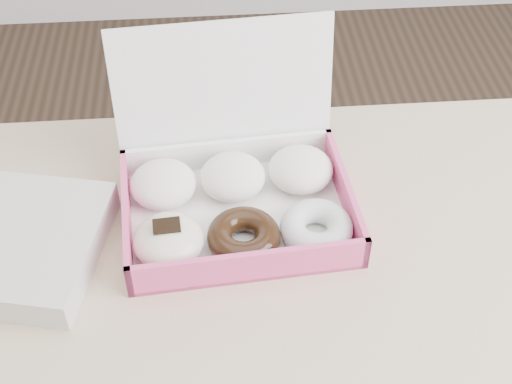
{
  "coord_description": "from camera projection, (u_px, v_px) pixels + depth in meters",
  "views": [
    {
      "loc": [
        -0.1,
        -0.52,
        1.46
      ],
      "look_at": [
        -0.04,
        0.18,
        0.78
      ],
      "focal_mm": 50.0,
      "sensor_mm": 36.0,
      "label": 1
    }
  ],
  "objects": [
    {
      "name": "donut_box",
      "position": [
        234.0,
        192.0,
        0.97
      ],
      "size": [
        0.33,
        0.29,
        0.22
      ],
      "rotation": [
        0.0,
        0.0,
        0.08
      ],
      "color": "white",
      "rests_on": "table"
    },
    {
      "name": "table",
      "position": [
        299.0,
        347.0,
        0.92
      ],
      "size": [
        1.2,
        0.8,
        0.75
      ],
      "color": "tan",
      "rests_on": "ground"
    }
  ]
}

